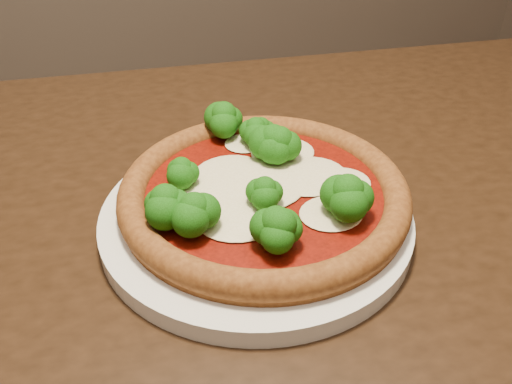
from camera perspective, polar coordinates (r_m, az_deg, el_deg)
name	(u,v)px	position (r m, az deg, el deg)	size (l,w,h in m)	color
dining_table	(224,314)	(0.60, -3.19, -12.06)	(1.30, 0.99, 0.75)	black
plate	(256,218)	(0.54, 0.00, -2.66)	(0.29, 0.29, 0.02)	white
pizza	(262,188)	(0.54, 0.61, 0.35)	(0.28, 0.28, 0.06)	brown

